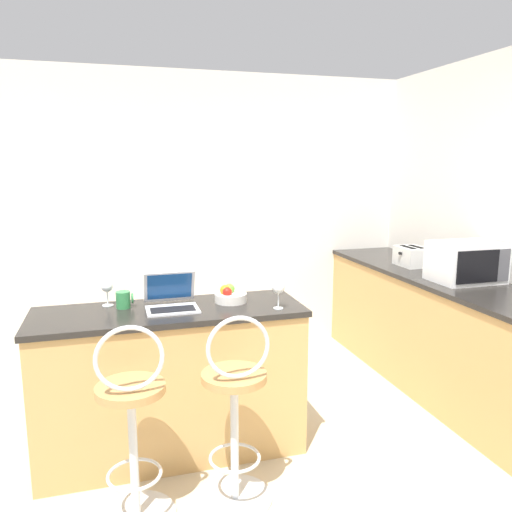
{
  "coord_description": "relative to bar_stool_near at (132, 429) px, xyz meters",
  "views": [
    {
      "loc": [
        -0.78,
        -1.99,
        1.78
      ],
      "look_at": [
        0.36,
        1.94,
        1.02
      ],
      "focal_mm": 35.0,
      "sensor_mm": 36.0,
      "label": 1
    }
  ],
  "objects": [
    {
      "name": "fruit_bowl",
      "position": [
        0.64,
        0.64,
        0.46
      ],
      "size": [
        0.2,
        0.2,
        0.11
      ],
      "color": "silver",
      "rests_on": "breakfast_bar"
    },
    {
      "name": "bar_stool_near",
      "position": [
        0.0,
        0.0,
        0.0
      ],
      "size": [
        0.4,
        0.4,
        1.06
      ],
      "color": "silver",
      "rests_on": "ground_plane"
    },
    {
      "name": "bar_stool_far",
      "position": [
        0.52,
        0.0,
        0.0
      ],
      "size": [
        0.4,
        0.4,
        1.06
      ],
      "color": "silver",
      "rests_on": "ground_plane"
    },
    {
      "name": "wine_glass_short",
      "position": [
        0.89,
        0.41,
        0.55
      ],
      "size": [
        0.08,
        0.08,
        0.17
      ],
      "color": "silver",
      "rests_on": "breakfast_bar"
    },
    {
      "name": "microwave",
      "position": [
        2.45,
        0.7,
        0.57
      ],
      "size": [
        0.49,
        0.36,
        0.29
      ],
      "color": "white",
      "rests_on": "counter_right"
    },
    {
      "name": "laptop",
      "position": [
        0.27,
        0.6,
        0.48
      ],
      "size": [
        0.31,
        0.28,
        0.21
      ],
      "color": "silver",
      "rests_on": "breakfast_bar"
    },
    {
      "name": "wine_glass_tall",
      "position": [
        -0.1,
        0.76,
        0.54
      ],
      "size": [
        0.07,
        0.07,
        0.16
      ],
      "color": "silver",
      "rests_on": "breakfast_bar"
    },
    {
      "name": "counter_right",
      "position": [
        2.41,
        0.7,
        -0.04
      ],
      "size": [
        0.65,
        3.1,
        0.92
      ],
      "color": "tan",
      "rests_on": "ground_plane"
    },
    {
      "name": "breakfast_bar",
      "position": [
        0.26,
        0.58,
        -0.04
      ],
      "size": [
        1.61,
        0.56,
        0.92
      ],
      "color": "tan",
      "rests_on": "ground_plane"
    },
    {
      "name": "wall_back",
      "position": [
        0.74,
        2.26,
        0.8
      ],
      "size": [
        12.0,
        0.06,
        2.6
      ],
      "color": "silver",
      "rests_on": "ground_plane"
    },
    {
      "name": "toaster",
      "position": [
        2.39,
        1.31,
        0.5
      ],
      "size": [
        0.23,
        0.27,
        0.17
      ],
      "color": "silver",
      "rests_on": "counter_right"
    },
    {
      "name": "mug_green",
      "position": [
        -0.0,
        0.69,
        0.47
      ],
      "size": [
        0.1,
        0.08,
        0.1
      ],
      "color": "#338447",
      "rests_on": "breakfast_bar"
    }
  ]
}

